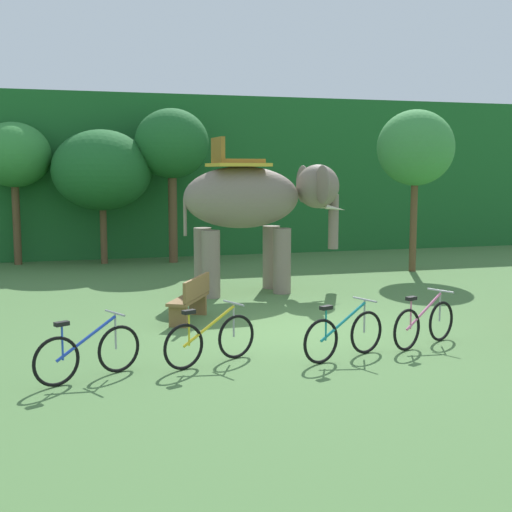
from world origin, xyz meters
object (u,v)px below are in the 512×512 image
object	(u,v)px
tree_right	(416,149)
bike_teal	(344,335)
tree_center_right	(14,156)
tree_center	(172,145)
bike_blue	(88,353)
bike_yellow	(210,340)
wooden_bench	(191,297)
elephant	(255,203)
tree_far_left	(102,170)
bike_pink	(424,324)

from	to	relation	value
tree_right	bike_teal	distance (m)	10.67
tree_center_right	bike_teal	world-z (taller)	tree_center_right
tree_center	bike_blue	xyz separation A→B (m)	(-3.19, -12.33, -3.44)
bike_blue	bike_teal	world-z (taller)	same
tree_center_right	bike_yellow	size ratio (longest dim) A/B	2.84
bike_teal	wooden_bench	xyz separation A→B (m)	(-1.84, 3.39, 0.09)
bike_teal	elephant	bearing A→B (deg)	87.28
tree_far_left	tree_center	bearing A→B (deg)	-7.76
tree_far_left	tree_center_right	bearing A→B (deg)	168.64
tree_right	elephant	size ratio (longest dim) A/B	1.14
bike_yellow	bike_teal	distance (m)	2.13
elephant	bike_yellow	xyz separation A→B (m)	(-2.41, -5.96, -1.82)
bike_yellow	tree_far_left	bearing A→B (deg)	94.06
elephant	bike_blue	bearing A→B (deg)	-124.31
tree_center	bike_blue	size ratio (longest dim) A/B	3.23
tree_far_left	bike_pink	world-z (taller)	tree_far_left
tree_center_right	bike_pink	xyz separation A→B (m)	(7.32, -12.79, -3.08)
tree_far_left	elephant	world-z (taller)	tree_far_left
tree_right	bike_pink	distance (m)	9.57
tree_center	bike_teal	xyz separation A→B (m)	(0.78, -12.33, -3.44)
tree_far_left	tree_center	distance (m)	2.38
tree_center_right	elephant	bearing A→B (deg)	-49.22
tree_center	wooden_bench	xyz separation A→B (m)	(-1.05, -8.93, -3.35)
tree_center	bike_pink	bearing A→B (deg)	-78.53
bike_blue	bike_yellow	distance (m)	1.87
tree_right	wooden_bench	bearing A→B (deg)	-146.97
bike_teal	tree_center_right	bearing A→B (deg)	113.31
tree_center	tree_right	world-z (taller)	tree_center
tree_center	wooden_bench	world-z (taller)	tree_center
bike_yellow	bike_teal	bearing A→B (deg)	-7.55
tree_far_left	bike_yellow	bearing A→B (deg)	-85.94
bike_yellow	wooden_bench	distance (m)	3.13
tree_center	bike_teal	size ratio (longest dim) A/B	3.09
wooden_bench	tree_center_right	bearing A→B (deg)	111.44
tree_far_left	bike_yellow	xyz separation A→B (m)	(0.88, -12.35, -2.62)
tree_center	wooden_bench	distance (m)	9.60
elephant	bike_teal	xyz separation A→B (m)	(-0.30, -6.25, -1.82)
tree_right	wooden_bench	world-z (taller)	tree_right
bike_blue	bike_yellow	xyz separation A→B (m)	(1.85, 0.29, 0.00)
bike_blue	wooden_bench	xyz separation A→B (m)	(2.13, 3.40, 0.09)
bike_teal	bike_pink	size ratio (longest dim) A/B	1.03
tree_far_left	bike_blue	world-z (taller)	tree_far_left
tree_center_right	tree_far_left	bearing A→B (deg)	-11.36
tree_right	bike_yellow	world-z (taller)	tree_right
tree_center	tree_center_right	bearing A→B (deg)	170.26
tree_center_right	elephant	size ratio (longest dim) A/B	1.08
tree_far_left	wooden_bench	xyz separation A→B (m)	(1.16, -9.23, -2.53)
bike_blue	bike_yellow	size ratio (longest dim) A/B	0.97
bike_teal	wooden_bench	bearing A→B (deg)	118.40
tree_center_right	tree_right	distance (m)	12.44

